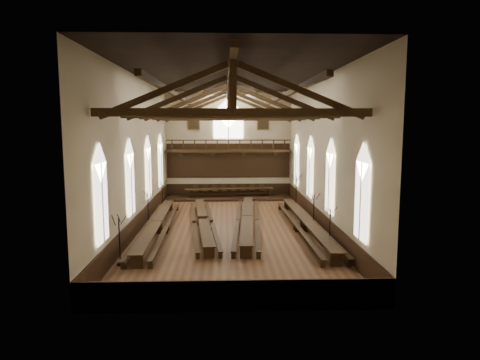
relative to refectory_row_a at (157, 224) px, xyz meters
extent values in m
plane|color=brown|center=(4.77, 1.07, -0.57)|extent=(26.00, 26.00, 0.00)
plane|color=beige|center=(4.77, 14.07, 4.43)|extent=(12.00, 0.00, 12.00)
plane|color=beige|center=(4.77, -11.93, 4.43)|extent=(12.00, 0.00, 12.00)
plane|color=beige|center=(-1.23, 1.07, 4.43)|extent=(0.00, 26.00, 26.00)
plane|color=beige|center=(10.77, 1.07, 4.43)|extent=(0.00, 26.00, 26.00)
plane|color=black|center=(4.77, 1.07, 9.43)|extent=(26.00, 26.00, 0.00)
cube|color=black|center=(4.77, 14.03, 0.03)|extent=(11.90, 0.08, 1.20)
cube|color=black|center=(4.77, -11.89, 0.03)|extent=(11.90, 0.08, 1.20)
cube|color=black|center=(-1.19, 1.07, 0.03)|extent=(0.08, 25.90, 1.20)
cube|color=black|center=(10.73, 1.07, 0.03)|extent=(0.08, 25.90, 1.20)
cube|color=white|center=(-1.13, -7.93, 2.83)|extent=(0.05, 1.80, 3.60)
cube|color=white|center=(-1.13, -7.93, 4.63)|extent=(0.05, 1.80, 1.80)
cylinder|color=beige|center=(-1.09, -7.93, 2.83)|extent=(0.08, 0.08, 3.60)
cube|color=white|center=(-1.13, -1.93, 2.83)|extent=(0.05, 1.80, 3.60)
cube|color=white|center=(-1.13, -1.93, 4.63)|extent=(0.05, 1.80, 1.80)
cylinder|color=beige|center=(-1.09, -1.93, 2.83)|extent=(0.08, 0.08, 3.60)
cube|color=white|center=(-1.13, 4.07, 2.83)|extent=(0.05, 1.80, 3.60)
cube|color=white|center=(-1.13, 4.07, 4.63)|extent=(0.05, 1.80, 1.80)
cylinder|color=beige|center=(-1.09, 4.07, 2.83)|extent=(0.08, 0.08, 3.60)
cube|color=white|center=(-1.13, 10.07, 2.83)|extent=(0.05, 1.80, 3.60)
cube|color=white|center=(-1.13, 10.07, 4.63)|extent=(0.05, 1.80, 1.80)
cylinder|color=beige|center=(-1.09, 10.07, 2.83)|extent=(0.08, 0.08, 3.60)
cube|color=white|center=(10.67, -7.93, 2.83)|extent=(0.05, 1.80, 3.60)
cube|color=white|center=(10.67, -7.93, 4.63)|extent=(0.05, 1.80, 1.80)
cylinder|color=beige|center=(10.63, -7.93, 2.83)|extent=(0.08, 0.08, 3.60)
cube|color=white|center=(10.67, -1.93, 2.83)|extent=(0.05, 1.80, 3.60)
cube|color=white|center=(10.67, -1.93, 4.63)|extent=(0.05, 1.80, 1.80)
cylinder|color=beige|center=(10.63, -1.93, 2.83)|extent=(0.08, 0.08, 3.60)
cube|color=white|center=(10.67, 4.07, 2.83)|extent=(0.05, 1.80, 3.60)
cube|color=white|center=(10.67, 4.07, 4.63)|extent=(0.05, 1.80, 1.80)
cylinder|color=beige|center=(10.63, 4.07, 2.83)|extent=(0.08, 0.08, 3.60)
cube|color=white|center=(10.67, 10.07, 2.83)|extent=(0.05, 1.80, 3.60)
cube|color=white|center=(10.67, 10.07, 4.63)|extent=(0.05, 1.80, 1.80)
cylinder|color=beige|center=(10.63, 10.07, 2.83)|extent=(0.08, 0.08, 3.60)
cube|color=white|center=(4.77, 13.97, 6.23)|extent=(2.80, 0.05, 2.40)
cube|color=white|center=(4.77, 13.97, 7.43)|extent=(2.80, 0.05, 2.80)
cylinder|color=beige|center=(4.77, 13.93, 6.23)|extent=(0.10, 0.10, 2.40)
cube|color=#382411|center=(4.77, 13.42, 3.83)|extent=(11.80, 1.20, 0.20)
cube|color=black|center=(4.77, 14.01, 2.88)|extent=(11.80, 0.10, 3.30)
cube|color=#382411|center=(4.77, 12.88, 4.88)|extent=(11.60, 0.12, 0.10)
cube|color=#382411|center=(4.77, 12.88, 3.98)|extent=(11.60, 0.12, 0.10)
cube|color=#382411|center=(0.27, 13.82, 3.58)|extent=(0.35, 0.40, 0.50)
cube|color=#382411|center=(3.27, 13.82, 3.58)|extent=(0.35, 0.40, 0.50)
cube|color=#382411|center=(6.27, 13.82, 3.58)|extent=(0.35, 0.40, 0.50)
cube|color=#382411|center=(9.27, 13.82, 3.58)|extent=(0.35, 0.40, 0.50)
cube|color=brown|center=(1.47, 13.98, 6.53)|extent=(1.15, 0.06, 1.45)
cube|color=black|center=(1.47, 13.94, 6.53)|extent=(0.95, 0.04, 1.25)
cube|color=brown|center=(8.07, 13.98, 6.53)|extent=(1.15, 0.06, 1.45)
cube|color=black|center=(8.07, 13.94, 6.53)|extent=(0.95, 0.04, 1.25)
cube|color=#382411|center=(4.77, -8.93, 6.83)|extent=(11.70, 0.35, 0.35)
cube|color=#382411|center=(4.77, -8.93, 8.13)|extent=(0.30, 0.30, 2.40)
cube|color=#382411|center=(1.89, -8.93, 7.73)|extent=(5.44, 0.26, 2.40)
cube|color=#382411|center=(7.65, -8.93, 7.73)|extent=(5.44, 0.26, 2.40)
cube|color=#382411|center=(4.77, -3.93, 6.83)|extent=(11.70, 0.35, 0.35)
cube|color=#382411|center=(4.77, -3.93, 8.13)|extent=(0.30, 0.30, 2.40)
cube|color=#382411|center=(1.89, -3.93, 7.73)|extent=(5.44, 0.26, 2.40)
cube|color=#382411|center=(7.65, -3.93, 7.73)|extent=(5.44, 0.26, 2.40)
cube|color=#382411|center=(4.77, 1.07, 6.83)|extent=(11.70, 0.35, 0.35)
cube|color=#382411|center=(4.77, 1.07, 8.13)|extent=(0.30, 0.30, 2.40)
cube|color=#382411|center=(1.89, 1.07, 7.73)|extent=(5.44, 0.26, 2.40)
cube|color=#382411|center=(7.65, 1.07, 7.73)|extent=(5.44, 0.26, 2.40)
cube|color=#382411|center=(4.77, 6.07, 6.83)|extent=(11.70, 0.35, 0.35)
cube|color=#382411|center=(4.77, 6.07, 8.13)|extent=(0.30, 0.30, 2.40)
cube|color=#382411|center=(1.89, 6.07, 7.73)|extent=(5.44, 0.26, 2.40)
cube|color=#382411|center=(7.65, 6.07, 7.73)|extent=(5.44, 0.26, 2.40)
cube|color=#382411|center=(4.77, 11.07, 6.83)|extent=(11.70, 0.35, 0.35)
cube|color=#382411|center=(4.77, 11.07, 8.13)|extent=(0.30, 0.30, 2.40)
cube|color=#382411|center=(1.89, 11.07, 7.73)|extent=(5.44, 0.26, 2.40)
cube|color=#382411|center=(7.65, 11.07, 7.73)|extent=(5.44, 0.26, 2.40)
cube|color=#382411|center=(1.41, 1.07, 8.13)|extent=(0.25, 25.70, 0.25)
cube|color=#382411|center=(8.13, 1.07, 8.13)|extent=(0.25, 25.70, 0.25)
cube|color=#382411|center=(4.77, 1.07, 9.13)|extent=(0.30, 25.70, 0.30)
cube|color=#382411|center=(0.00, -3.70, 0.17)|extent=(0.87, 7.32, 0.08)
cube|color=#382411|center=(0.00, -6.99, -0.22)|extent=(0.62, 0.10, 0.70)
cube|color=#382411|center=(0.00, -0.41, -0.22)|extent=(0.62, 0.10, 0.70)
cube|color=#382411|center=(0.00, -3.70, -0.31)|extent=(0.21, 6.48, 0.08)
cube|color=#382411|center=(-0.65, -3.71, -0.13)|extent=(0.44, 7.32, 0.06)
cube|color=#382411|center=(-0.65, -7.06, -0.37)|extent=(0.24, 0.08, 0.41)
cube|color=#382411|center=(-0.65, -0.37, -0.37)|extent=(0.24, 0.08, 0.41)
cube|color=#382411|center=(0.65, -3.69, -0.13)|extent=(0.44, 7.32, 0.06)
cube|color=#382411|center=(0.65, -7.03, -0.37)|extent=(0.24, 0.08, 0.41)
cube|color=#382411|center=(0.65, -0.34, -0.37)|extent=(0.24, 0.08, 0.41)
cube|color=#382411|center=(0.00, 3.70, 0.17)|extent=(0.87, 7.32, 0.08)
cube|color=#382411|center=(0.00, 0.41, -0.22)|extent=(0.62, 0.10, 0.70)
cube|color=#382411|center=(0.00, 6.99, -0.22)|extent=(0.62, 0.10, 0.70)
cube|color=#382411|center=(0.00, 3.70, -0.31)|extent=(0.21, 6.48, 0.08)
cube|color=#382411|center=(-0.65, 3.69, -0.13)|extent=(0.44, 7.32, 0.06)
cube|color=#382411|center=(-0.65, 0.34, -0.37)|extent=(0.24, 0.08, 0.41)
cube|color=#382411|center=(-0.65, 7.03, -0.37)|extent=(0.24, 0.08, 0.41)
cube|color=#382411|center=(0.65, 3.71, -0.13)|extent=(0.44, 7.32, 0.06)
cube|color=#382411|center=(0.65, 0.37, -0.37)|extent=(0.24, 0.08, 0.41)
cube|color=#382411|center=(0.65, 7.06, -0.37)|extent=(0.24, 0.08, 0.41)
cube|color=#382411|center=(2.90, -2.56, 0.10)|extent=(1.30, 6.68, 0.08)
cube|color=#382411|center=(2.90, -5.55, -0.25)|extent=(0.57, 0.13, 0.64)
cube|color=#382411|center=(2.90, 0.43, -0.25)|extent=(0.57, 0.13, 0.64)
cube|color=#382411|center=(2.90, -2.56, -0.33)|extent=(0.64, 5.87, 0.08)
cube|color=#382411|center=(2.31, -2.62, -0.17)|extent=(0.90, 6.64, 0.06)
cube|color=#382411|center=(2.31, -5.66, -0.39)|extent=(0.22, 0.09, 0.37)
cube|color=#382411|center=(2.31, 0.42, -0.39)|extent=(0.22, 0.09, 0.37)
cube|color=#382411|center=(3.49, -2.51, -0.17)|extent=(0.90, 6.64, 0.06)
cube|color=#382411|center=(3.49, -5.54, -0.39)|extent=(0.22, 0.09, 0.37)
cube|color=#382411|center=(3.49, 0.53, -0.39)|extent=(0.22, 0.09, 0.37)
cube|color=#382411|center=(2.90, 4.84, 0.10)|extent=(1.30, 6.68, 0.08)
cube|color=#382411|center=(2.90, 1.85, -0.25)|extent=(0.57, 0.13, 0.64)
cube|color=#382411|center=(2.90, 7.83, -0.25)|extent=(0.57, 0.13, 0.64)
cube|color=#382411|center=(2.90, 4.84, -0.33)|extent=(0.64, 5.87, 0.08)
cube|color=#382411|center=(2.31, 4.78, -0.17)|extent=(0.90, 6.64, 0.06)
cube|color=#382411|center=(2.31, 1.74, -0.39)|extent=(0.22, 0.09, 0.37)
cube|color=#382411|center=(2.31, 7.82, -0.39)|extent=(0.22, 0.09, 0.37)
cube|color=#382411|center=(3.49, 4.89, -0.17)|extent=(0.90, 6.64, 0.06)
cube|color=#382411|center=(3.49, 1.86, -0.39)|extent=(0.22, 0.09, 0.37)
cube|color=#382411|center=(3.49, 7.93, -0.39)|extent=(0.22, 0.09, 0.37)
cube|color=#382411|center=(5.94, -2.32, 0.17)|extent=(1.19, 7.35, 0.08)
cube|color=#382411|center=(5.94, -5.62, -0.22)|extent=(0.63, 0.12, 0.70)
cube|color=#382411|center=(5.94, 0.97, -0.22)|extent=(0.63, 0.12, 0.70)
cube|color=#382411|center=(5.94, -2.32, -0.31)|extent=(0.49, 6.48, 0.08)
cube|color=#382411|center=(5.29, -2.28, -0.13)|extent=(0.75, 7.33, 0.06)
cube|color=#382411|center=(5.29, -5.63, -0.37)|extent=(0.24, 0.09, 0.41)
cube|color=#382411|center=(5.29, 1.06, -0.37)|extent=(0.24, 0.09, 0.41)
cube|color=#382411|center=(6.59, -2.36, -0.13)|extent=(0.75, 7.33, 0.06)
cube|color=#382411|center=(6.59, -5.71, -0.37)|extent=(0.24, 0.09, 0.41)
cube|color=#382411|center=(6.59, 0.98, -0.37)|extent=(0.24, 0.09, 0.41)
cube|color=#382411|center=(5.94, 5.08, 0.17)|extent=(1.19, 7.35, 0.08)
cube|color=#382411|center=(5.94, 1.78, -0.22)|extent=(0.63, 0.12, 0.70)
cube|color=#382411|center=(5.94, 8.37, -0.22)|extent=(0.63, 0.12, 0.70)
cube|color=#382411|center=(5.94, 5.08, -0.31)|extent=(0.49, 6.48, 0.08)
cube|color=#382411|center=(5.29, 5.12, -0.13)|extent=(0.75, 7.33, 0.06)
cube|color=#382411|center=(5.29, 1.77, -0.37)|extent=(0.24, 0.09, 0.41)
cube|color=#382411|center=(5.29, 8.46, -0.37)|extent=(0.24, 0.09, 0.41)
cube|color=#382411|center=(6.59, 5.04, -0.13)|extent=(0.75, 7.33, 0.06)
cube|color=#382411|center=(6.59, 1.69, -0.37)|extent=(0.24, 0.09, 0.41)
cube|color=#382411|center=(6.59, 8.38, -0.37)|extent=(0.24, 0.09, 0.41)
cube|color=#382411|center=(9.70, -3.68, 0.19)|extent=(0.89, 7.53, 0.09)
cube|color=#382411|center=(9.70, -7.06, -0.21)|extent=(0.64, 0.10, 0.72)
cube|color=#382411|center=(9.70, -0.29, -0.21)|extent=(0.64, 0.10, 0.72)
cube|color=#382411|center=(9.70, -3.68, -0.30)|extent=(0.21, 6.66, 0.09)
cube|color=#382411|center=(9.03, -3.69, -0.12)|extent=(0.44, 7.52, 0.06)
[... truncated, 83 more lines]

